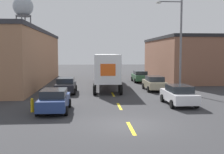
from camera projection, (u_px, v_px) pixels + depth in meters
The scene contains 13 objects.
ground_plane at pixel (129, 125), 15.55m from camera, with size 160.00×160.00×0.00m, color #333335.
road_centerline at pixel (119, 106), 20.85m from camera, with size 0.20×14.81×0.01m.
warehouse_left at pixel (2, 58), 35.01m from camera, with size 11.19×25.24×6.71m.
warehouse_right at pixel (202, 58), 42.45m from camera, with size 14.15×18.35×6.26m.
semi_truck at pixel (106, 67), 32.98m from camera, with size 3.21×15.25×3.80m.
parked_car_right_near at pixel (179, 95), 21.39m from camera, with size 2.03×4.41×1.53m.
parked_car_right_mid at pixel (154, 83), 29.61m from camera, with size 2.03×4.41×1.53m.
parked_car_left_near at pixel (54, 100), 18.96m from camera, with size 2.03×4.41×1.53m.
parked_car_right_far at pixel (140, 76), 38.16m from camera, with size 2.03×4.41×1.53m.
parked_car_left_far at pixel (66, 85), 27.69m from camera, with size 2.03×4.41×1.53m.
water_tower at pixel (23, 8), 69.37m from camera, with size 4.96×4.96×17.90m.
street_lamp at pixel (178, 40), 27.54m from camera, with size 2.66×0.32×9.08m.
fire_hydrant at pixel (32, 105), 18.82m from camera, with size 0.22×0.22×0.94m.
Camera 1 is at (-2.09, -15.15, 3.97)m, focal length 45.00 mm.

